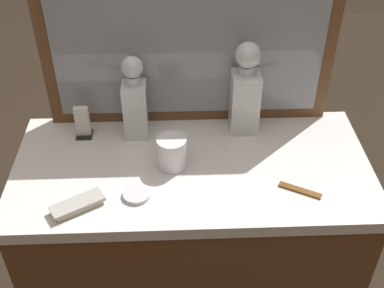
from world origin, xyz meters
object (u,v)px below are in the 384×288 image
porcelain_dish (137,194)px  tortoiseshell_comb (300,190)px  crystal_tumbler_right (172,153)px  crystal_decanter_rear (135,105)px  crystal_decanter_far_right (245,96)px  napkin_holder (83,124)px  silver_brush_far_left (78,205)px

porcelain_dish → tortoiseshell_comb: 0.46m
crystal_tumbler_right → porcelain_dish: (-0.10, -0.13, -0.04)m
crystal_decanter_rear → crystal_decanter_far_right: crystal_decanter_far_right is taller
porcelain_dish → napkin_holder: bearing=122.6°
crystal_decanter_far_right → napkin_holder: (-0.52, -0.02, -0.08)m
crystal_decanter_far_right → silver_brush_far_left: crystal_decanter_far_right is taller
crystal_tumbler_right → napkin_holder: napkin_holder is taller
silver_brush_far_left → porcelain_dish: silver_brush_far_left is taller
crystal_decanter_far_right → tortoiseshell_comb: (0.13, -0.31, -0.12)m
crystal_decanter_far_right → tortoiseshell_comb: bearing=-67.4°
silver_brush_far_left → tortoiseshell_comb: (0.62, 0.04, -0.01)m
crystal_decanter_far_right → tortoiseshell_comb: 0.35m
crystal_decanter_far_right → crystal_tumbler_right: 0.31m
crystal_tumbler_right → tortoiseshell_comb: bearing=-19.5°
silver_brush_far_left → porcelain_dish: (0.16, 0.04, -0.01)m
crystal_decanter_rear → crystal_decanter_far_right: 0.35m
crystal_tumbler_right → silver_brush_far_left: size_ratio=0.65×
crystal_decanter_rear → napkin_holder: 0.18m
tortoiseshell_comb → crystal_decanter_far_right: bearing=112.6°
crystal_decanter_rear → silver_brush_far_left: bearing=-113.8°
crystal_decanter_far_right → napkin_holder: 0.53m
silver_brush_far_left → crystal_decanter_rear: bearing=66.2°
crystal_tumbler_right → napkin_holder: (-0.28, 0.16, 0.00)m
crystal_decanter_rear → tortoiseshell_comb: size_ratio=2.38×
porcelain_dish → crystal_decanter_far_right: bearing=42.4°
porcelain_dish → napkin_holder: napkin_holder is taller
porcelain_dish → tortoiseshell_comb: size_ratio=0.67×
tortoiseshell_comb → napkin_holder: size_ratio=1.08×
tortoiseshell_comb → crystal_decanter_rear: bearing=148.7°
crystal_decanter_rear → crystal_tumbler_right: size_ratio=2.83×
napkin_holder → silver_brush_far_left: bearing=-85.7°
tortoiseshell_comb → napkin_holder: 0.71m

